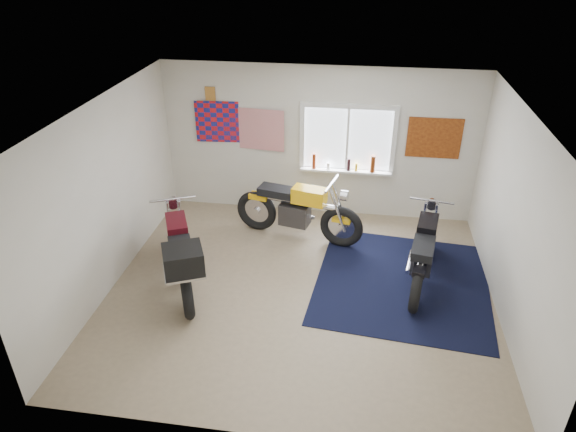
# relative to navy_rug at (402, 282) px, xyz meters

# --- Properties ---
(ground) EXTENTS (5.50, 5.50, 0.00)m
(ground) POSITION_rel_navy_rug_xyz_m (-1.49, -0.42, -0.01)
(ground) COLOR #9E896B
(ground) RESTS_ON ground
(room_shell) EXTENTS (5.50, 5.50, 5.50)m
(room_shell) POSITION_rel_navy_rug_xyz_m (-1.49, -0.42, 1.63)
(room_shell) COLOR white
(room_shell) RESTS_ON ground
(navy_rug) EXTENTS (2.73, 2.82, 0.01)m
(navy_rug) POSITION_rel_navy_rug_xyz_m (0.00, 0.00, 0.00)
(navy_rug) COLOR black
(navy_rug) RESTS_ON ground
(window_assembly) EXTENTS (1.66, 0.17, 1.26)m
(window_assembly) POSITION_rel_navy_rug_xyz_m (-0.99, 2.05, 1.36)
(window_assembly) COLOR white
(window_assembly) RESTS_ON room_shell
(oil_bottles) EXTENTS (1.11, 0.09, 0.30)m
(oil_bottles) POSITION_rel_navy_rug_xyz_m (-0.92, 1.98, 1.02)
(oil_bottles) COLOR maroon
(oil_bottles) RESTS_ON window_assembly
(flag_display) EXTENTS (1.60, 0.10, 1.17)m
(flag_display) POSITION_rel_navy_rug_xyz_m (-3.39, 2.06, 2.14)
(flag_display) COLOR red
(flag_display) RESTS_ON room_shell
(triumph_poster) EXTENTS (0.90, 0.03, 0.70)m
(triumph_poster) POSITION_rel_navy_rug_xyz_m (0.46, 2.06, 1.54)
(triumph_poster) COLOR #A54C14
(triumph_poster) RESTS_ON room_shell
(yellow_triumph) EXTENTS (2.23, 0.78, 1.14)m
(yellow_triumph) POSITION_rel_navy_rug_xyz_m (-1.72, 1.08, 0.49)
(yellow_triumph) COLOR black
(yellow_triumph) RESTS_ON ground
(black_chrome_bike) EXTENTS (0.69, 2.12, 1.09)m
(black_chrome_bike) POSITION_rel_navy_rug_xyz_m (0.26, 0.12, 0.47)
(black_chrome_bike) COLOR black
(black_chrome_bike) RESTS_ON navy_rug
(maroon_tourer) EXTENTS (1.23, 2.16, 1.14)m
(maroon_tourer) POSITION_rel_navy_rug_xyz_m (-3.16, -0.63, 0.59)
(maroon_tourer) COLOR black
(maroon_tourer) RESTS_ON ground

